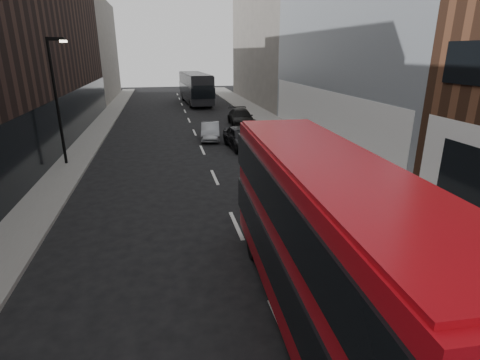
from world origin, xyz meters
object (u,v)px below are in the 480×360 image
car_a (241,137)px  car_c (241,117)px  red_bus (326,238)px  street_lamp (57,94)px  grey_bus (195,88)px  car_b (210,131)px

car_a → car_c: 8.52m
red_bus → car_a: red_bus is taller
car_a → street_lamp: bearing=-174.9°
street_lamp → grey_bus: size_ratio=0.58×
street_lamp → car_b: 11.16m
red_bus → car_a: 17.97m
street_lamp → car_b: bearing=29.5°
street_lamp → grey_bus: bearing=69.0°
street_lamp → car_a: size_ratio=1.57×
red_bus → car_c: size_ratio=2.12×
red_bus → street_lamp: bearing=122.7°
red_bus → car_b: (0.01, 21.03, -1.71)m
red_bus → car_b: red_bus is taller
grey_bus → car_b: (-0.85, -20.99, -1.41)m
red_bus → grey_bus: bearing=91.4°
car_b → car_c: bearing=63.3°
grey_bus → car_a: size_ratio=2.68×
grey_bus → car_c: 16.13m
car_b → red_bus: bearing=-82.6°
car_a → car_b: size_ratio=1.16×
car_a → car_b: (-1.74, 3.22, -0.13)m
red_bus → grey_bus: red_bus is taller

